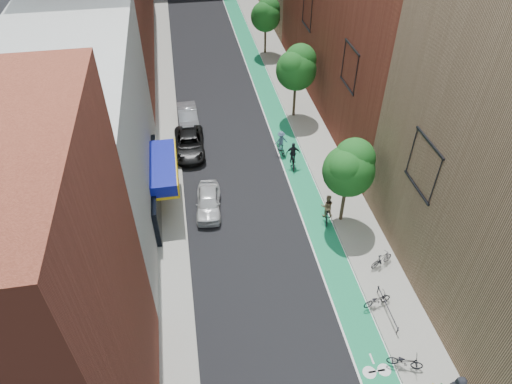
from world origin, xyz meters
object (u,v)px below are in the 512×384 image
parked_car_white (208,202)px  cyclist_lane_far (281,144)px  cyclist_lane_mid (293,158)px  parked_car_black (189,144)px  cyclist_lane_near (327,210)px  parked_car_silver (188,118)px

parked_car_white → cyclist_lane_far: bearing=47.7°
cyclist_lane_mid → cyclist_lane_far: cyclist_lane_mid is taller
parked_car_black → cyclist_lane_near: (8.80, -9.85, 0.17)m
cyclist_lane_near → cyclist_lane_far: 8.43m
parked_car_silver → cyclist_lane_far: size_ratio=2.34×
parked_car_silver → cyclist_lane_near: size_ratio=2.22×
parked_car_white → parked_car_silver: 11.44m
parked_car_white → cyclist_lane_near: size_ratio=1.97×
parked_car_silver → parked_car_white: bearing=-88.0°
cyclist_lane_mid → cyclist_lane_far: size_ratio=1.07×
parked_car_black → cyclist_lane_near: size_ratio=2.45×
cyclist_lane_mid → parked_car_black: bearing=-13.9°
parked_car_black → parked_car_white: bearing=-81.4°
cyclist_lane_mid → cyclist_lane_near: bearing=107.1°
parked_car_silver → cyclist_lane_near: cyclist_lane_near is taller
parked_car_silver → cyclist_lane_mid: bearing=-45.6°
cyclist_lane_near → cyclist_lane_mid: bearing=-69.5°
parked_car_black → cyclist_lane_mid: 8.68m
parked_car_silver → cyclist_lane_far: bearing=-39.3°
cyclist_lane_far → cyclist_lane_mid: bearing=94.9°
parked_car_white → cyclist_lane_mid: cyclist_lane_mid is taller
cyclist_lane_near → parked_car_white: bearing=-4.4°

